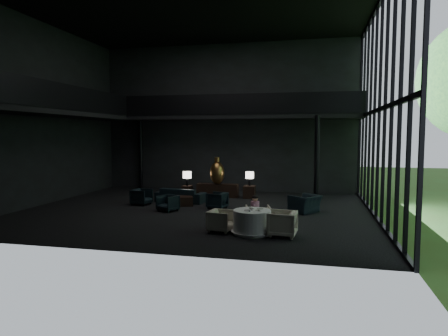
% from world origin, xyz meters
% --- Properties ---
extents(floor, '(14.00, 12.00, 0.02)m').
position_xyz_m(floor, '(0.00, 0.00, 0.00)').
color(floor, black).
rests_on(floor, ground).
extents(ceiling, '(14.00, 12.00, 0.02)m').
position_xyz_m(ceiling, '(0.00, 0.00, 8.00)').
color(ceiling, black).
rests_on(ceiling, ground).
extents(wall_back, '(14.00, 0.04, 8.00)m').
position_xyz_m(wall_back, '(0.00, 6.00, 4.00)').
color(wall_back, black).
rests_on(wall_back, ground).
extents(wall_front, '(14.00, 0.04, 8.00)m').
position_xyz_m(wall_front, '(0.00, -6.00, 4.00)').
color(wall_front, black).
rests_on(wall_front, ground).
extents(wall_left, '(0.04, 12.00, 8.00)m').
position_xyz_m(wall_left, '(-7.00, 0.00, 4.00)').
color(wall_left, black).
rests_on(wall_left, ground).
extents(curtain_wall, '(0.20, 12.00, 8.00)m').
position_xyz_m(curtain_wall, '(6.95, 0.00, 4.00)').
color(curtain_wall, black).
rests_on(curtain_wall, ground).
extents(mezzanine_left, '(2.00, 12.00, 0.25)m').
position_xyz_m(mezzanine_left, '(-6.00, 0.00, 4.00)').
color(mezzanine_left, black).
rests_on(mezzanine_left, wall_left).
extents(mezzanine_back, '(12.00, 2.00, 0.25)m').
position_xyz_m(mezzanine_back, '(1.00, 5.00, 4.00)').
color(mezzanine_back, black).
rests_on(mezzanine_back, wall_back).
extents(railing_left, '(0.06, 12.00, 1.00)m').
position_xyz_m(railing_left, '(-5.00, 0.00, 4.60)').
color(railing_left, black).
rests_on(railing_left, mezzanine_left).
extents(railing_back, '(12.00, 0.06, 1.00)m').
position_xyz_m(railing_back, '(1.00, 4.00, 4.60)').
color(railing_back, black).
rests_on(railing_back, mezzanine_back).
extents(column_nw, '(0.24, 0.24, 4.00)m').
position_xyz_m(column_nw, '(-5.00, 5.70, 2.00)').
color(column_nw, black).
rests_on(column_nw, floor).
extents(column_ne, '(0.24, 0.24, 4.00)m').
position_xyz_m(column_ne, '(4.80, 4.00, 2.00)').
color(column_ne, black).
rests_on(column_ne, floor).
extents(console, '(2.06, 0.47, 0.66)m').
position_xyz_m(console, '(0.03, 3.62, 0.33)').
color(console, black).
rests_on(console, floor).
extents(bronze_urn, '(0.72, 0.72, 1.33)m').
position_xyz_m(bronze_urn, '(0.03, 3.52, 1.23)').
color(bronze_urn, '#A1611F').
rests_on(bronze_urn, console).
extents(side_table_left, '(0.47, 0.47, 0.52)m').
position_xyz_m(side_table_left, '(-1.57, 3.65, 0.26)').
color(side_table_left, black).
rests_on(side_table_left, floor).
extents(table_lamp_left, '(0.43, 0.43, 0.72)m').
position_xyz_m(table_lamp_left, '(-1.57, 3.66, 1.03)').
color(table_lamp_left, black).
rests_on(table_lamp_left, side_table_left).
extents(side_table_right, '(0.55, 0.55, 0.61)m').
position_xyz_m(side_table_right, '(1.63, 3.58, 0.30)').
color(side_table_right, black).
rests_on(side_table_right, floor).
extents(table_lamp_right, '(0.41, 0.41, 0.68)m').
position_xyz_m(table_lamp_right, '(1.63, 3.63, 1.10)').
color(table_lamp_right, black).
rests_on(table_lamp_right, side_table_right).
extents(sofa, '(2.49, 0.95, 0.95)m').
position_xyz_m(sofa, '(-1.28, 1.78, 0.47)').
color(sofa, black).
rests_on(sofa, floor).
extents(lounge_armchair_west, '(0.79, 0.83, 0.76)m').
position_xyz_m(lounge_armchair_west, '(-2.73, 0.74, 0.38)').
color(lounge_armchair_west, black).
rests_on(lounge_armchair_west, floor).
extents(lounge_armchair_east, '(0.80, 0.83, 0.73)m').
position_xyz_m(lounge_armchair_east, '(0.73, 0.61, 0.36)').
color(lounge_armchair_east, black).
rests_on(lounge_armchair_east, floor).
extents(lounge_armchair_south, '(0.84, 0.82, 0.67)m').
position_xyz_m(lounge_armchair_south, '(-1.07, -0.42, 0.34)').
color(lounge_armchair_south, black).
rests_on(lounge_armchair_south, floor).
extents(window_armchair, '(1.22, 1.29, 0.95)m').
position_xyz_m(window_armchair, '(4.35, 0.48, 0.47)').
color(window_armchair, black).
rests_on(window_armchair, floor).
extents(coffee_table, '(1.15, 1.15, 0.40)m').
position_xyz_m(coffee_table, '(-0.96, 1.04, 0.20)').
color(coffee_table, black).
rests_on(coffee_table, floor).
extents(dining_table, '(1.33, 1.33, 0.75)m').
position_xyz_m(dining_table, '(2.81, -3.33, 0.33)').
color(dining_table, white).
rests_on(dining_table, floor).
extents(dining_chair_north, '(1.00, 0.96, 0.86)m').
position_xyz_m(dining_chair_north, '(2.89, -2.51, 0.43)').
color(dining_chair_north, beige).
rests_on(dining_chair_north, floor).
extents(dining_chair_east, '(0.93, 0.98, 0.94)m').
position_xyz_m(dining_chair_east, '(3.75, -3.42, 0.47)').
color(dining_chair_east, beige).
rests_on(dining_chair_east, floor).
extents(dining_chair_west, '(0.78, 0.82, 0.74)m').
position_xyz_m(dining_chair_west, '(1.80, -3.24, 0.37)').
color(dining_chair_west, tan).
rests_on(dining_chair_west, floor).
extents(child, '(0.29, 0.29, 0.61)m').
position_xyz_m(child, '(2.75, -2.32, 0.75)').
color(child, '#C786AD').
rests_on(child, dining_chair_north).
extents(plate_a, '(0.26, 0.26, 0.02)m').
position_xyz_m(plate_a, '(2.71, -3.44, 0.76)').
color(plate_a, white).
rests_on(plate_a, dining_table).
extents(plate_b, '(0.24, 0.24, 0.01)m').
position_xyz_m(plate_b, '(3.03, -3.10, 0.76)').
color(plate_b, white).
rests_on(plate_b, dining_table).
extents(saucer, '(0.20, 0.20, 0.01)m').
position_xyz_m(saucer, '(3.00, -3.37, 0.76)').
color(saucer, white).
rests_on(saucer, dining_table).
extents(coffee_cup, '(0.09, 0.09, 0.06)m').
position_xyz_m(coffee_cup, '(3.05, -3.46, 0.79)').
color(coffee_cup, white).
rests_on(coffee_cup, saucer).
extents(cereal_bowl, '(0.17, 0.17, 0.09)m').
position_xyz_m(cereal_bowl, '(2.77, -3.20, 0.79)').
color(cereal_bowl, white).
rests_on(cereal_bowl, dining_table).
extents(cream_pot, '(0.07, 0.07, 0.07)m').
position_xyz_m(cream_pot, '(2.78, -3.65, 0.79)').
color(cream_pot, '#99999E').
rests_on(cream_pot, dining_table).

